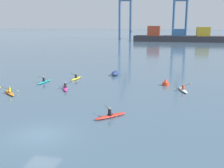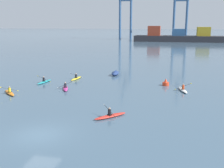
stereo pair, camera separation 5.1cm
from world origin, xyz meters
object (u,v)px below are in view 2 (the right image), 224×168
(kayak_yellow, at_px, (76,78))
(container_barge, at_px, (178,37))
(kayak_orange, at_px, (10,93))
(gantry_crane_west, at_px, (125,8))
(channel_buoy, at_px, (166,83))
(kayak_red, at_px, (110,116))
(kayak_magenta, at_px, (65,88))
(kayak_white, at_px, (183,90))
(kayak_teal, at_px, (44,82))
(gantry_crane_west_mid, at_px, (181,8))
(capsized_dinghy, at_px, (115,73))

(kayak_yellow, bearing_deg, container_barge, 80.13)
(container_barge, relative_size, kayak_orange, 14.06)
(gantry_crane_west, bearing_deg, channel_buoy, -77.32)
(kayak_orange, relative_size, kayak_red, 1.00)
(kayak_magenta, distance_m, kayak_white, 15.12)
(kayak_teal, bearing_deg, kayak_white, -2.11)
(gantry_crane_west_mid, height_order, kayak_yellow, gantry_crane_west_mid)
(gantry_crane_west_mid, height_order, channel_buoy, gantry_crane_west_mid)
(channel_buoy, distance_m, kayak_yellow, 13.60)
(container_barge, bearing_deg, kayak_yellow, -99.87)
(kayak_red, relative_size, kayak_yellow, 0.84)
(capsized_dinghy, relative_size, kayak_white, 0.76)
(kayak_red, xyz_separation_m, kayak_white, (6.78, 11.68, 0.00))
(kayak_yellow, bearing_deg, kayak_red, -60.41)
(capsized_dinghy, height_order, kayak_teal, kayak_teal)
(gantry_crane_west_mid, relative_size, kayak_teal, 9.17)
(kayak_magenta, relative_size, kayak_yellow, 0.98)
(gantry_crane_west, distance_m, capsized_dinghy, 106.89)
(kayak_orange, height_order, kayak_magenta, kayak_magenta)
(gantry_crane_west, distance_m, channel_buoy, 114.15)
(channel_buoy, bearing_deg, gantry_crane_west, 102.68)
(gantry_crane_west_mid, relative_size, kayak_red, 10.96)
(channel_buoy, xyz_separation_m, kayak_teal, (-17.20, -2.00, -0.19))
(kayak_teal, bearing_deg, channel_buoy, 6.64)
(kayak_orange, bearing_deg, kayak_red, -22.02)
(gantry_crane_west, distance_m, kayak_teal, 113.69)
(kayak_red, bearing_deg, gantry_crane_west_mid, 86.15)
(kayak_orange, bearing_deg, gantry_crane_west, 93.07)
(channel_buoy, height_order, kayak_magenta, kayak_magenta)
(gantry_crane_west_mid, relative_size, capsized_dinghy, 12.04)
(channel_buoy, height_order, kayak_teal, kayak_teal)
(channel_buoy, bearing_deg, gantry_crane_west_mid, 88.03)
(gantry_crane_west, distance_m, kayak_red, 127.34)
(gantry_crane_west_mid, bearing_deg, gantry_crane_west, 177.20)
(gantry_crane_west_mid, height_order, kayak_orange, gantry_crane_west_mid)
(kayak_red, xyz_separation_m, kayak_yellow, (-8.98, 15.81, 0.00))
(gantry_crane_west_mid, bearing_deg, kayak_yellow, -99.13)
(channel_buoy, bearing_deg, kayak_red, -107.53)
(gantry_crane_west_mid, height_order, kayak_magenta, gantry_crane_west_mid)
(gantry_crane_west, bearing_deg, kayak_teal, -86.13)
(channel_buoy, xyz_separation_m, kayak_orange, (-18.42, -8.79, -0.19))
(gantry_crane_west_mid, distance_m, kayak_yellow, 109.98)
(capsized_dinghy, relative_size, kayak_orange, 0.91)
(gantry_crane_west, height_order, capsized_dinghy, gantry_crane_west)
(kayak_magenta, bearing_deg, gantry_crane_west_mid, 81.78)
(kayak_magenta, distance_m, kayak_yellow, 6.45)
(channel_buoy, height_order, kayak_orange, kayak_orange)
(kayak_teal, bearing_deg, kayak_magenta, -33.67)
(gantry_crane_west_mid, xyz_separation_m, kayak_teal, (-20.94, -110.88, -15.69))
(capsized_dinghy, height_order, kayak_white, kayak_white)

